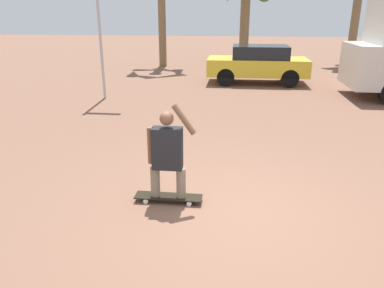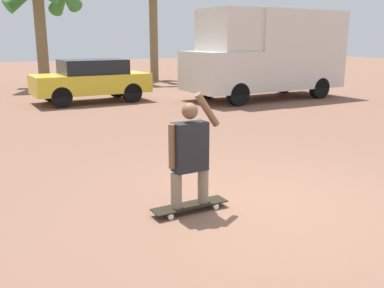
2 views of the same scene
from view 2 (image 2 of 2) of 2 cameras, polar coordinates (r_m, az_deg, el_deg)
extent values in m
plane|color=brown|center=(5.89, 8.74, -7.91)|extent=(80.00, 80.00, 0.00)
cube|color=black|center=(5.55, -0.28, -8.17)|extent=(1.02, 0.25, 0.02)
cylinder|color=white|center=(5.35, -2.86, -9.64)|extent=(0.07, 0.03, 0.07)
cylinder|color=white|center=(5.52, -3.85, -8.87)|extent=(0.07, 0.03, 0.07)
cylinder|color=white|center=(5.65, 3.21, -8.32)|extent=(0.07, 0.03, 0.07)
cylinder|color=white|center=(5.81, 2.08, -7.64)|extent=(0.07, 0.03, 0.07)
cylinder|color=gray|center=(5.38, -2.11, -6.20)|extent=(0.14, 0.14, 0.46)
cylinder|color=gray|center=(5.56, 1.48, -5.52)|extent=(0.14, 0.14, 0.46)
cube|color=#232328|center=(5.31, -0.29, -0.37)|extent=(0.43, 0.22, 0.62)
sphere|color=brown|center=(5.22, -0.30, 4.43)|extent=(0.20, 0.20, 0.20)
cylinder|color=brown|center=(5.19, -2.67, -0.33)|extent=(0.09, 0.09, 0.55)
cylinder|color=brown|center=(5.34, 2.03, 4.60)|extent=(0.36, 0.09, 0.46)
cylinder|color=black|center=(14.26, 6.17, 6.61)|extent=(0.76, 0.28, 0.76)
cylinder|color=black|center=(15.91, 1.97, 7.44)|extent=(0.76, 0.28, 0.76)
cylinder|color=black|center=(16.66, 16.63, 7.16)|extent=(0.76, 0.28, 0.76)
cylinder|color=black|center=(18.09, 12.08, 7.92)|extent=(0.76, 0.28, 0.76)
cube|color=silver|center=(14.96, 3.71, 9.62)|extent=(2.08, 2.27, 1.36)
cube|color=black|center=(14.72, 2.35, 10.63)|extent=(0.04, 1.93, 0.68)
cube|color=silver|center=(16.73, 12.51, 12.19)|extent=(3.86, 2.27, 2.77)
cube|color=silver|center=(15.09, 4.82, 14.90)|extent=(1.45, 2.09, 1.41)
cylinder|color=black|center=(14.37, -17.02, 5.97)|extent=(0.67, 0.22, 0.67)
cylinder|color=black|center=(15.88, -18.27, 6.58)|extent=(0.67, 0.22, 0.67)
cylinder|color=black|center=(15.07, -7.99, 6.78)|extent=(0.67, 0.22, 0.67)
cylinder|color=black|center=(16.51, -9.99, 7.32)|extent=(0.67, 0.22, 0.67)
cube|color=gold|center=(15.38, -13.33, 7.89)|extent=(3.89, 1.78, 0.64)
cube|color=black|center=(15.36, -13.10, 10.02)|extent=(2.14, 1.56, 0.49)
cylinder|color=brown|center=(22.93, -5.16, 15.69)|extent=(0.43, 0.43, 5.82)
cylinder|color=brown|center=(20.73, -19.48, 13.49)|extent=(0.49, 0.49, 4.59)
camera|label=1|loc=(3.54, 71.49, 13.96)|focal=35.00mm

